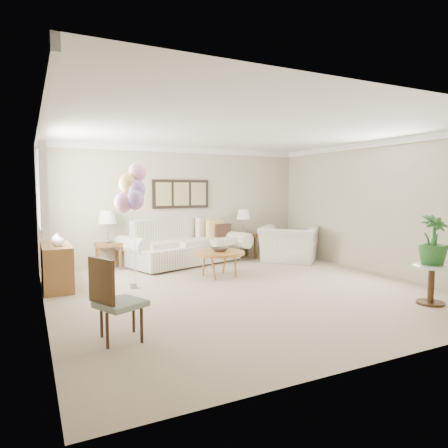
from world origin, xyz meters
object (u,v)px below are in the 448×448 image
at_px(armchair, 289,244).
at_px(accent_chair, 114,298).
at_px(sofa, 185,246).
at_px(balloon_cluster, 132,190).
at_px(coffee_table, 219,254).

distance_m(armchair, accent_chair, 5.54).
distance_m(sofa, balloon_cluster, 2.60).
relative_size(sofa, armchair, 2.44).
xyz_separation_m(armchair, accent_chair, (-4.55, -3.16, 0.08)).
xyz_separation_m(sofa, coffee_table, (0.13, -1.51, 0.05)).
bearing_deg(sofa, coffee_table, -85.02).
bearing_deg(balloon_cluster, sofa, 47.33).
height_order(armchair, balloon_cluster, balloon_cluster).
bearing_deg(armchair, accent_chair, 81.60).
bearing_deg(accent_chair, sofa, 59.73).
bearing_deg(armchair, coffee_table, 66.37).
relative_size(coffee_table, accent_chair, 1.03).
height_order(armchair, accent_chair, accent_chair).
distance_m(sofa, coffee_table, 1.52).
height_order(sofa, balloon_cluster, balloon_cluster).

